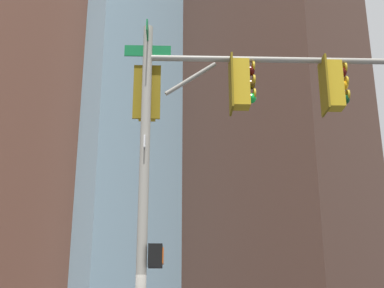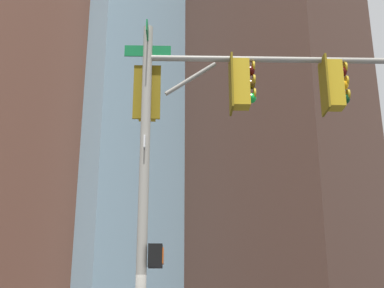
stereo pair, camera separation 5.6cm
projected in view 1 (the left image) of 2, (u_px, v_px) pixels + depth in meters
signal_pole_assembly at (210, 124)px, 10.52m from camera, size 4.11×3.74×7.49m
building_brick_midblock at (252, 128)px, 62.40m from camera, size 23.81×15.91×46.64m
building_glass_tower at (119, 27)px, 77.59m from camera, size 31.46×30.64×85.02m
building_brick_farside at (0, 97)px, 57.07m from camera, size 20.16×19.99×49.18m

